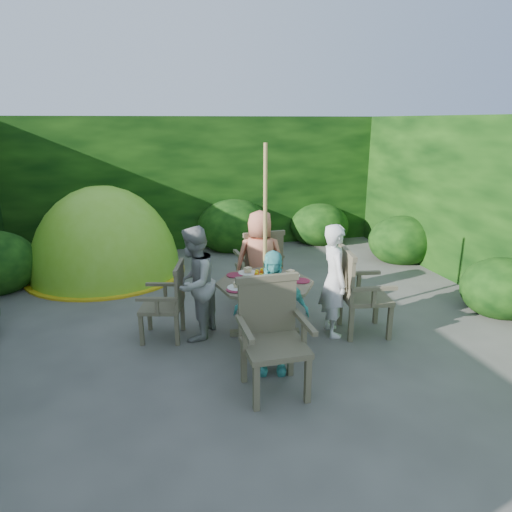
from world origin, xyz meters
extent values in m
plane|color=#4C4A44|center=(0.00, 0.00, 0.00)|extent=(60.00, 60.00, 0.00)
cube|color=black|center=(0.00, 4.00, 1.25)|extent=(9.00, 1.00, 2.50)
cylinder|color=#49422F|center=(0.16, -0.48, 0.31)|extent=(0.11, 0.11, 0.62)
cube|color=#49422F|center=(0.16, -0.48, 0.03)|extent=(0.82, 0.25, 0.05)
cube|color=#49422F|center=(0.16, -0.48, 0.03)|extent=(0.25, 0.82, 0.05)
cylinder|color=#49422F|center=(0.16, -0.48, 0.64)|extent=(1.32, 1.32, 0.04)
cylinder|color=#5BB71F|center=(-0.07, -0.61, 0.66)|extent=(0.25, 0.25, 0.00)
cylinder|color=#5BB71F|center=(0.32, -0.68, 0.66)|extent=(0.25, 0.25, 0.00)
cylinder|color=#5BB71F|center=(-0.01, -0.28, 0.66)|extent=(0.25, 0.25, 0.00)
cylinder|color=#5BB71F|center=(0.38, -0.36, 0.66)|extent=(0.25, 0.25, 0.00)
cylinder|color=#5BB71F|center=(0.16, -0.48, 0.66)|extent=(0.25, 0.25, 0.00)
cylinder|color=white|center=(0.50, -0.37, 0.66)|extent=(0.23, 0.23, 0.01)
cylinder|color=white|center=(0.04, -0.14, 0.66)|extent=(0.23, 0.23, 0.01)
cylinder|color=white|center=(-0.19, -0.60, 0.66)|extent=(0.23, 0.23, 0.01)
cylinder|color=white|center=(0.27, -0.83, 0.66)|extent=(0.23, 0.23, 0.01)
cylinder|color=red|center=(0.57, -0.56, 0.66)|extent=(0.20, 0.20, 0.01)
cylinder|color=red|center=(0.36, -0.12, 0.66)|extent=(0.20, 0.20, 0.01)
cylinder|color=red|center=(-0.13, -0.18, 0.66)|extent=(0.20, 0.20, 0.01)
cylinder|color=red|center=(-0.22, -0.66, 0.66)|extent=(0.20, 0.20, 0.01)
cylinder|color=red|center=(0.21, -0.90, 0.66)|extent=(0.20, 0.20, 0.01)
cylinder|color=green|center=(0.36, -0.48, 0.69)|extent=(0.16, 0.16, 0.05)
cylinder|color=olive|center=(0.16, -0.48, 1.10)|extent=(0.05, 0.05, 2.20)
cube|color=#49422F|center=(1.31, -0.71, 0.44)|extent=(0.59, 0.61, 0.05)
cube|color=#49422F|center=(1.50, -0.97, 0.22)|extent=(0.06, 0.06, 0.43)
cube|color=#49422F|center=(1.57, -0.52, 0.22)|extent=(0.06, 0.06, 0.43)
cube|color=#49422F|center=(1.05, -0.90, 0.22)|extent=(0.06, 0.06, 0.43)
cube|color=#49422F|center=(1.13, -0.45, 0.22)|extent=(0.06, 0.06, 0.43)
cube|color=#49422F|center=(1.07, -0.67, 0.72)|extent=(0.13, 0.54, 0.51)
cube|color=#49422F|center=(1.27, -0.98, 0.65)|extent=(0.52, 0.13, 0.04)
cube|color=#49422F|center=(1.36, -0.45, 0.65)|extent=(0.52, 0.13, 0.04)
cube|color=#49422F|center=(-1.00, -0.25, 0.39)|extent=(0.55, 0.57, 0.04)
cube|color=#49422F|center=(-1.14, -0.01, 0.19)|extent=(0.05, 0.05, 0.38)
cube|color=#49422F|center=(-1.24, -0.40, 0.19)|extent=(0.05, 0.05, 0.38)
cube|color=#49422F|center=(-0.76, -0.11, 0.19)|extent=(0.05, 0.05, 0.38)
cube|color=#49422F|center=(-0.86, -0.50, 0.19)|extent=(0.05, 0.05, 0.38)
cube|color=#49422F|center=(-0.79, -0.31, 0.63)|extent=(0.15, 0.46, 0.45)
cube|color=#49422F|center=(-0.94, -0.03, 0.57)|extent=(0.45, 0.16, 0.04)
cube|color=#49422F|center=(-1.06, -0.48, 0.57)|extent=(0.45, 0.16, 0.04)
cube|color=#49422F|center=(0.38, 0.67, 0.44)|extent=(0.57, 0.55, 0.05)
cube|color=#49422F|center=(0.60, 0.91, 0.22)|extent=(0.05, 0.05, 0.43)
cube|color=#49422F|center=(0.14, 0.89, 0.22)|extent=(0.05, 0.05, 0.43)
cube|color=#49422F|center=(0.62, 0.46, 0.22)|extent=(0.05, 0.05, 0.43)
cube|color=#49422F|center=(0.17, 0.43, 0.22)|extent=(0.05, 0.05, 0.43)
cube|color=#49422F|center=(0.40, 0.43, 0.72)|extent=(0.54, 0.08, 0.51)
cube|color=#49422F|center=(0.65, 0.69, 0.65)|extent=(0.08, 0.52, 0.04)
cube|color=#49422F|center=(0.12, 0.66, 0.65)|extent=(0.08, 0.52, 0.04)
cube|color=#49422F|center=(-0.07, -1.64, 0.46)|extent=(0.56, 0.54, 0.05)
cube|color=#49422F|center=(-0.31, -1.88, 0.22)|extent=(0.05, 0.05, 0.45)
cube|color=#49422F|center=(0.16, -1.88, 0.22)|extent=(0.05, 0.05, 0.45)
cube|color=#49422F|center=(-0.31, -1.41, 0.22)|extent=(0.05, 0.05, 0.45)
cube|color=#49422F|center=(0.16, -1.41, 0.22)|extent=(0.05, 0.05, 0.45)
cube|color=#49422F|center=(-0.07, -1.38, 0.75)|extent=(0.56, 0.04, 0.53)
cube|color=#49422F|center=(-0.35, -1.64, 0.67)|extent=(0.05, 0.53, 0.04)
cube|color=#49422F|center=(0.20, -1.64, 0.67)|extent=(0.05, 0.53, 0.04)
imported|color=silver|center=(0.94, -0.64, 0.66)|extent=(0.36, 0.51, 1.32)
imported|color=#9A9A95|center=(-0.63, -0.33, 0.66)|extent=(0.74, 0.80, 1.31)
imported|color=#DA7B5A|center=(0.31, 0.30, 0.66)|extent=(0.71, 0.52, 1.33)
imported|color=#50BBB5|center=(0.00, -1.27, 0.63)|extent=(0.79, 0.48, 1.26)
ellipsoid|color=#7DC225|center=(-1.76, 2.33, 0.00)|extent=(2.37, 2.37, 2.89)
ellipsoid|color=black|center=(-1.75, 1.52, 0.00)|extent=(0.81, 0.43, 0.99)
cylinder|color=gold|center=(-1.76, 2.33, 0.02)|extent=(2.53, 2.53, 0.03)
camera|label=1|loc=(-1.17, -5.19, 2.42)|focal=32.00mm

